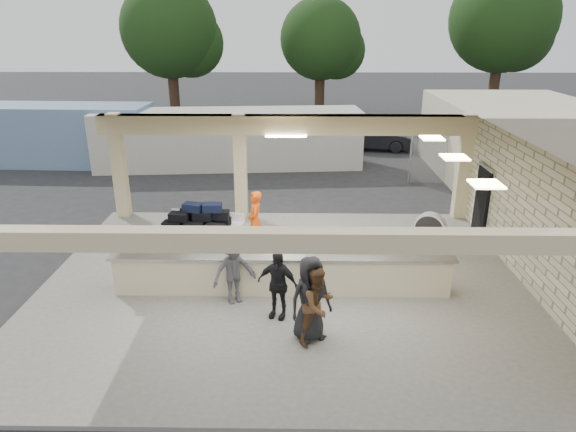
{
  "coord_description": "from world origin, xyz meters",
  "views": [
    {
      "loc": [
        0.31,
        -11.52,
        6.23
      ],
      "look_at": [
        0.12,
        1.0,
        1.51
      ],
      "focal_mm": 32.0,
      "sensor_mm": 36.0,
      "label": 1
    }
  ],
  "objects_px": {
    "passenger_a": "(318,305)",
    "container_white": "(229,139)",
    "container_blue": "(37,134)",
    "passenger_c": "(234,271)",
    "drum_fan": "(430,228)",
    "baggage_handler": "(255,221)",
    "passenger_b": "(277,284)",
    "car_white_b": "(564,144)",
    "passenger_d": "(310,298)",
    "luggage_cart": "(199,224)",
    "car_white_a": "(482,143)",
    "car_dark": "(373,137)",
    "baggage_counter": "(282,274)"
  },
  "relations": [
    {
      "from": "passenger_a",
      "to": "container_white",
      "type": "xyz_separation_m",
      "value": [
        -3.48,
        14.03,
        0.35
      ]
    },
    {
      "from": "container_blue",
      "to": "passenger_a",
      "type": "bearing_deg",
      "value": -47.18
    },
    {
      "from": "passenger_a",
      "to": "passenger_c",
      "type": "relative_size",
      "value": 1.04
    },
    {
      "from": "drum_fan",
      "to": "baggage_handler",
      "type": "xyz_separation_m",
      "value": [
        -5.06,
        -0.38,
        0.34
      ]
    },
    {
      "from": "passenger_b",
      "to": "car_white_b",
      "type": "relative_size",
      "value": 0.38
    },
    {
      "from": "passenger_d",
      "to": "container_blue",
      "type": "distance_m",
      "value": 18.97
    },
    {
      "from": "baggage_handler",
      "to": "passenger_b",
      "type": "relative_size",
      "value": 1.1
    },
    {
      "from": "luggage_cart",
      "to": "car_white_b",
      "type": "bearing_deg",
      "value": 45.36
    },
    {
      "from": "car_white_b",
      "to": "drum_fan",
      "type": "bearing_deg",
      "value": 138.54
    },
    {
      "from": "car_white_a",
      "to": "container_blue",
      "type": "height_order",
      "value": "container_blue"
    },
    {
      "from": "car_dark",
      "to": "container_blue",
      "type": "distance_m",
      "value": 16.39
    },
    {
      "from": "baggage_counter",
      "to": "container_blue",
      "type": "distance_m",
      "value": 17.15
    },
    {
      "from": "drum_fan",
      "to": "container_white",
      "type": "distance_m",
      "value": 11.48
    },
    {
      "from": "passenger_b",
      "to": "luggage_cart",
      "type": "bearing_deg",
      "value": 141.62
    },
    {
      "from": "baggage_handler",
      "to": "car_dark",
      "type": "xyz_separation_m",
      "value": [
        5.18,
        12.96,
        -0.31
      ]
    },
    {
      "from": "baggage_counter",
      "to": "container_blue",
      "type": "bearing_deg",
      "value": 133.31
    },
    {
      "from": "passenger_b",
      "to": "container_blue",
      "type": "relative_size",
      "value": 0.15
    },
    {
      "from": "car_white_b",
      "to": "container_white",
      "type": "relative_size",
      "value": 0.35
    },
    {
      "from": "luggage_cart",
      "to": "passenger_b",
      "type": "xyz_separation_m",
      "value": [
        2.38,
        -3.77,
        0.08
      ]
    },
    {
      "from": "passenger_d",
      "to": "container_white",
      "type": "xyz_separation_m",
      "value": [
        -3.34,
        13.9,
        0.28
      ]
    },
    {
      "from": "car_white_a",
      "to": "car_white_b",
      "type": "height_order",
      "value": "car_white_a"
    },
    {
      "from": "passenger_c",
      "to": "car_white_a",
      "type": "xyz_separation_m",
      "value": [
        10.52,
        14.34,
        -0.17
      ]
    },
    {
      "from": "baggage_handler",
      "to": "passenger_a",
      "type": "distance_m",
      "value": 4.8
    },
    {
      "from": "car_white_a",
      "to": "container_white",
      "type": "xyz_separation_m",
      "value": [
        -12.14,
        -1.85,
        0.55
      ]
    },
    {
      "from": "passenger_b",
      "to": "passenger_c",
      "type": "relative_size",
      "value": 0.98
    },
    {
      "from": "baggage_counter",
      "to": "baggage_handler",
      "type": "distance_m",
      "value": 2.65
    },
    {
      "from": "car_white_b",
      "to": "container_blue",
      "type": "height_order",
      "value": "container_blue"
    },
    {
      "from": "baggage_handler",
      "to": "passenger_b",
      "type": "height_order",
      "value": "baggage_handler"
    },
    {
      "from": "passenger_c",
      "to": "baggage_counter",
      "type": "bearing_deg",
      "value": -3.58
    },
    {
      "from": "baggage_counter",
      "to": "car_dark",
      "type": "distance_m",
      "value": 16.05
    },
    {
      "from": "luggage_cart",
      "to": "car_white_a",
      "type": "distance_m",
      "value": 16.31
    },
    {
      "from": "drum_fan",
      "to": "container_blue",
      "type": "bearing_deg",
      "value": 174.7
    },
    {
      "from": "car_white_a",
      "to": "car_white_b",
      "type": "bearing_deg",
      "value": -111.51
    },
    {
      "from": "baggage_counter",
      "to": "car_white_b",
      "type": "height_order",
      "value": "car_white_b"
    },
    {
      "from": "car_dark",
      "to": "passenger_d",
      "type": "bearing_deg",
      "value": 175.94
    },
    {
      "from": "drum_fan",
      "to": "car_dark",
      "type": "relative_size",
      "value": 0.25
    },
    {
      "from": "passenger_b",
      "to": "passenger_c",
      "type": "xyz_separation_m",
      "value": [
        -1.02,
        0.61,
        0.01
      ]
    },
    {
      "from": "luggage_cart",
      "to": "drum_fan",
      "type": "relative_size",
      "value": 2.49
    },
    {
      "from": "car_dark",
      "to": "car_white_a",
      "type": "bearing_deg",
      "value": -99.5
    },
    {
      "from": "luggage_cart",
      "to": "passenger_b",
      "type": "height_order",
      "value": "passenger_b"
    },
    {
      "from": "passenger_d",
      "to": "car_white_b",
      "type": "height_order",
      "value": "passenger_d"
    },
    {
      "from": "passenger_a",
      "to": "car_white_a",
      "type": "distance_m",
      "value": 18.09
    },
    {
      "from": "car_white_b",
      "to": "container_blue",
      "type": "distance_m",
      "value": 25.25
    },
    {
      "from": "container_white",
      "to": "passenger_d",
      "type": "bearing_deg",
      "value": -81.21
    },
    {
      "from": "drum_fan",
      "to": "passenger_a",
      "type": "xyz_separation_m",
      "value": [
        -3.46,
        -4.91,
        0.3
      ]
    },
    {
      "from": "luggage_cart",
      "to": "container_white",
      "type": "xyz_separation_m",
      "value": [
        -0.26,
        9.32,
        0.47
      ]
    },
    {
      "from": "passenger_d",
      "to": "passenger_b",
      "type": "bearing_deg",
      "value": 104.63
    },
    {
      "from": "car_white_a",
      "to": "baggage_handler",
      "type": "bearing_deg",
      "value": 115.27
    },
    {
      "from": "passenger_a",
      "to": "passenger_b",
      "type": "height_order",
      "value": "passenger_a"
    },
    {
      "from": "baggage_handler",
      "to": "car_dark",
      "type": "bearing_deg",
      "value": 154.97
    }
  ]
}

